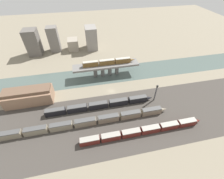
# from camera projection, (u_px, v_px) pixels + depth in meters

# --- Properties ---
(ground_plane) EXTENTS (400.00, 400.00, 0.00)m
(ground_plane) POSITION_uv_depth(u_px,v_px,m) (111.00, 91.00, 101.69)
(ground_plane) COLOR gray
(railbed_yard) EXTENTS (280.00, 42.00, 0.01)m
(railbed_yard) POSITION_uv_depth(u_px,v_px,m) (120.00, 120.00, 84.25)
(railbed_yard) COLOR #423D38
(railbed_yard) RESTS_ON ground
(river_water) EXTENTS (320.00, 21.94, 0.01)m
(river_water) POSITION_uv_depth(u_px,v_px,m) (106.00, 75.00, 115.62)
(river_water) COLOR #4C5B56
(river_water) RESTS_ON ground
(bridge) EXTENTS (48.26, 9.04, 9.35)m
(bridge) POSITION_uv_depth(u_px,v_px,m) (106.00, 67.00, 110.72)
(bridge) COLOR slate
(bridge) RESTS_ON ground
(train_on_bridge) EXTENTS (38.76, 2.63, 3.77)m
(train_on_bridge) POSITION_uv_depth(u_px,v_px,m) (108.00, 62.00, 108.40)
(train_on_bridge) COLOR brown
(train_on_bridge) RESTS_ON bridge
(train_yard_near) EXTENTS (65.43, 3.09, 3.73)m
(train_yard_near) POSITION_uv_depth(u_px,v_px,m) (143.00, 131.00, 76.81)
(train_yard_near) COLOR #5B1E19
(train_yard_near) RESTS_ON ground
(train_yard_mid) EXTENTS (91.21, 3.03, 4.16)m
(train_yard_mid) POSITION_uv_depth(u_px,v_px,m) (88.00, 122.00, 80.62)
(train_yard_mid) COLOR gray
(train_yard_mid) RESTS_ON ground
(train_yard_far) EXTENTS (64.98, 3.07, 4.08)m
(train_yard_far) POSITION_uv_depth(u_px,v_px,m) (100.00, 105.00, 89.72)
(train_yard_far) COLOR black
(train_yard_far) RESTS_ON ground
(warehouse_building) EXTENTS (27.95, 11.06, 9.93)m
(warehouse_building) POSITION_uv_depth(u_px,v_px,m) (29.00, 96.00, 91.65)
(warehouse_building) COLOR #937056
(warehouse_building) RESTS_ON ground
(signal_tower) EXTENTS (1.00, 0.80, 12.09)m
(signal_tower) POSITION_uv_depth(u_px,v_px,m) (156.00, 93.00, 91.56)
(signal_tower) COLOR #4C4C51
(signal_tower) RESTS_ON ground
(city_block_far_left) EXTENTS (11.26, 12.10, 22.52)m
(city_block_far_left) POSITION_uv_depth(u_px,v_px,m) (33.00, 42.00, 132.53)
(city_block_far_left) COLOR #605B56
(city_block_far_left) RESTS_ON ground
(city_block_left) EXTENTS (8.94, 9.33, 22.36)m
(city_block_left) POSITION_uv_depth(u_px,v_px,m) (54.00, 39.00, 137.69)
(city_block_left) COLOR slate
(city_block_left) RESTS_ON ground
(city_block_center) EXTENTS (9.33, 11.90, 10.15)m
(city_block_center) POSITION_uv_depth(u_px,v_px,m) (73.00, 44.00, 143.50)
(city_block_center) COLOR gray
(city_block_center) RESTS_ON ground
(city_block_right) EXTENTS (9.96, 14.48, 20.65)m
(city_block_right) POSITION_uv_depth(u_px,v_px,m) (91.00, 38.00, 141.82)
(city_block_right) COLOR gray
(city_block_right) RESTS_ON ground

